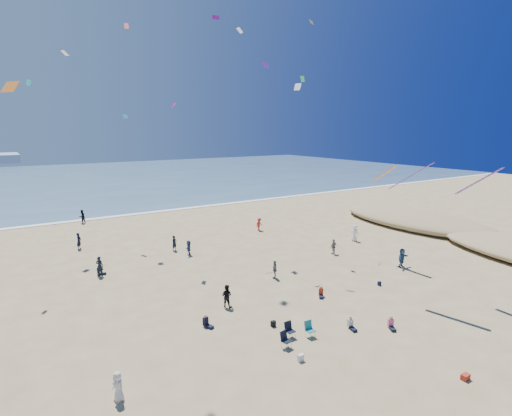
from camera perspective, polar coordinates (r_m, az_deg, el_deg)
ground at (r=22.80m, az=7.29°, el=-22.61°), size 220.00×220.00×0.00m
ocean at (r=110.73m, az=-26.31°, el=3.51°), size 220.00×100.00×0.06m
surf_line at (r=61.89m, az=-20.63°, el=-1.28°), size 220.00×1.20×0.08m
standing_flyers at (r=40.89m, az=-3.02°, el=-5.58°), size 30.66×40.77×1.87m
seated_group at (r=29.47m, az=1.05°, el=-13.32°), size 14.76×21.20×0.84m
chair_cluster at (r=25.46m, az=5.72°, el=-17.37°), size 2.67×1.46×1.00m
white_tote at (r=23.76m, az=6.41°, el=-20.49°), size 0.35×0.20×0.40m
black_backpack at (r=27.10m, az=2.48°, el=-16.19°), size 0.30×0.22×0.38m
cooler at (r=24.73m, az=27.74°, el=-20.57°), size 0.45×0.30×0.30m
navy_bag at (r=34.94m, az=17.21°, el=-10.25°), size 0.28×0.18×0.34m
kites_aloft at (r=35.03m, az=5.90°, el=14.34°), size 39.81×39.53×27.81m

